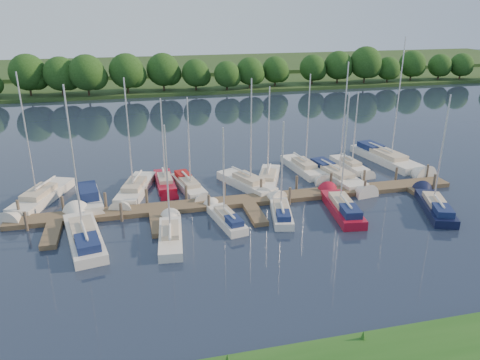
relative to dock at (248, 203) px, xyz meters
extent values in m
plane|color=#1B2537|center=(0.00, -7.31, -0.20)|extent=(260.00, 260.00, 0.00)
cube|color=brown|center=(0.00, 0.69, 0.00)|extent=(40.00, 2.00, 0.40)
cube|color=brown|center=(-16.00, -2.31, 0.00)|extent=(1.20, 4.00, 0.40)
cube|color=brown|center=(-8.00, -2.31, 0.00)|extent=(1.20, 4.00, 0.40)
cube|color=brown|center=(0.00, -2.31, 0.00)|extent=(1.20, 4.00, 0.40)
cube|color=brown|center=(8.00, -2.31, 0.00)|extent=(1.20, 4.00, 0.40)
cube|color=brown|center=(16.00, -2.31, 0.00)|extent=(1.20, 4.00, 0.40)
cylinder|color=#473D33|center=(-19.00, 1.99, 0.40)|extent=(0.24, 0.24, 2.00)
cylinder|color=#473D33|center=(-15.55, 1.99, 0.40)|extent=(0.24, 0.24, 2.00)
cylinder|color=#473D33|center=(-12.09, 1.99, 0.40)|extent=(0.24, 0.24, 2.00)
cylinder|color=#473D33|center=(-8.64, 1.99, 0.40)|extent=(0.24, 0.24, 2.00)
cylinder|color=#473D33|center=(-5.18, 1.99, 0.40)|extent=(0.24, 0.24, 2.00)
cylinder|color=#473D33|center=(-1.73, 1.99, 0.40)|extent=(0.24, 0.24, 2.00)
cylinder|color=#473D33|center=(1.73, 1.99, 0.40)|extent=(0.24, 0.24, 2.00)
cylinder|color=#473D33|center=(5.18, 1.99, 0.40)|extent=(0.24, 0.24, 2.00)
cylinder|color=#473D33|center=(8.64, 1.99, 0.40)|extent=(0.24, 0.24, 2.00)
cylinder|color=#473D33|center=(12.09, 1.99, 0.40)|extent=(0.24, 0.24, 2.00)
cylinder|color=#473D33|center=(15.55, 1.99, 0.40)|extent=(0.24, 0.24, 2.00)
cylinder|color=#473D33|center=(19.00, 1.99, 0.40)|extent=(0.24, 0.24, 2.00)
cylinder|color=#473D33|center=(-18.00, -0.61, 0.40)|extent=(0.24, 0.24, 2.00)
cylinder|color=#473D33|center=(-10.80, -0.61, 0.40)|extent=(0.24, 0.24, 2.00)
cylinder|color=#473D33|center=(-3.60, -0.61, 0.40)|extent=(0.24, 0.24, 2.00)
cylinder|color=#473D33|center=(3.60, -0.61, 0.40)|extent=(0.24, 0.24, 2.00)
cylinder|color=#473D33|center=(10.80, -0.61, 0.40)|extent=(0.24, 0.24, 2.00)
cylinder|color=#473D33|center=(18.00, -0.61, 0.40)|extent=(0.24, 0.24, 2.00)
cube|color=#213D17|center=(0.00, 67.69, 0.10)|extent=(180.00, 30.00, 0.60)
cube|color=#324C21|center=(0.00, 92.69, 0.50)|extent=(220.00, 40.00, 1.40)
cylinder|color=#38281C|center=(-28.36, 53.83, 0.85)|extent=(0.36, 0.36, 2.11)
sphere|color=#193A0F|center=(-28.36, 53.83, 3.43)|extent=(4.91, 4.91, 4.91)
sphere|color=#193A0F|center=(-27.30, 54.03, 2.72)|extent=(3.51, 3.51, 3.51)
cylinder|color=#38281C|center=(-20.25, 56.08, 0.98)|extent=(0.36, 0.36, 2.37)
sphere|color=#193A0F|center=(-20.25, 56.08, 3.87)|extent=(5.52, 5.52, 5.52)
sphere|color=#193A0F|center=(-19.06, 56.28, 3.09)|extent=(3.94, 3.94, 3.94)
cylinder|color=#38281C|center=(-14.76, 53.06, 1.12)|extent=(0.36, 0.36, 2.65)
sphere|color=#193A0F|center=(-14.76, 53.06, 4.36)|extent=(6.18, 6.18, 6.18)
sphere|color=#193A0F|center=(-13.44, 53.26, 3.48)|extent=(4.42, 4.42, 4.42)
cylinder|color=#38281C|center=(-7.98, 56.44, 1.06)|extent=(0.36, 0.36, 2.52)
sphere|color=#193A0F|center=(-7.98, 56.44, 4.13)|extent=(5.87, 5.87, 5.87)
sphere|color=#193A0F|center=(-6.72, 56.64, 3.29)|extent=(4.19, 4.19, 4.19)
cylinder|color=#38281C|center=(-2.55, 55.65, 0.80)|extent=(0.36, 0.36, 1.99)
sphere|color=#193A0F|center=(-2.55, 55.65, 3.23)|extent=(4.65, 4.65, 4.65)
sphere|color=#193A0F|center=(-1.56, 55.85, 2.57)|extent=(3.32, 3.32, 3.32)
cylinder|color=#38281C|center=(2.73, 56.27, 0.98)|extent=(0.36, 0.36, 2.37)
sphere|color=#193A0F|center=(2.73, 56.27, 3.87)|extent=(5.52, 5.52, 5.52)
sphere|color=#193A0F|center=(3.91, 56.47, 3.09)|extent=(3.94, 3.94, 3.94)
cylinder|color=#38281C|center=(9.38, 56.18, 1.13)|extent=(0.36, 0.36, 2.66)
sphere|color=#193A0F|center=(9.38, 56.18, 4.38)|extent=(6.20, 6.20, 6.20)
sphere|color=#193A0F|center=(10.70, 56.38, 3.49)|extent=(4.43, 4.43, 4.43)
cylinder|color=#38281C|center=(16.19, 55.83, 1.14)|extent=(0.36, 0.36, 2.68)
sphere|color=#193A0F|center=(16.19, 55.83, 4.42)|extent=(6.26, 6.26, 6.26)
sphere|color=#193A0F|center=(17.54, 56.03, 3.53)|extent=(4.47, 4.47, 4.47)
cylinder|color=#38281C|center=(21.66, 54.04, 1.11)|extent=(0.36, 0.36, 2.62)
sphere|color=#193A0F|center=(21.66, 54.04, 4.32)|extent=(6.12, 6.12, 6.12)
sphere|color=#193A0F|center=(22.98, 54.24, 3.44)|extent=(4.37, 4.37, 4.37)
cylinder|color=#38281C|center=(26.95, 53.46, 0.89)|extent=(0.36, 0.36, 2.17)
sphere|color=#193A0F|center=(26.95, 53.46, 3.54)|extent=(5.07, 5.07, 5.07)
sphere|color=#193A0F|center=(28.04, 53.66, 2.82)|extent=(3.62, 3.62, 3.62)
cylinder|color=#38281C|center=(33.60, 54.22, 0.82)|extent=(0.36, 0.36, 2.03)
sphere|color=#193A0F|center=(33.60, 54.22, 3.30)|extent=(4.74, 4.74, 4.74)
sphere|color=#193A0F|center=(34.62, 54.42, 2.62)|extent=(3.38, 3.38, 3.38)
cylinder|color=#38281C|center=(40.51, 54.07, 1.23)|extent=(0.36, 0.36, 2.86)
sphere|color=#193A0F|center=(40.51, 54.07, 4.72)|extent=(6.67, 6.67, 6.67)
sphere|color=#193A0F|center=(41.94, 54.27, 3.77)|extent=(4.77, 4.77, 4.77)
cylinder|color=#38281C|center=(46.85, 54.20, 1.16)|extent=(0.36, 0.36, 2.71)
sphere|color=#193A0F|center=(46.85, 54.20, 4.47)|extent=(6.33, 6.33, 6.33)
sphere|color=#193A0F|center=(48.20, 54.40, 3.57)|extent=(4.52, 4.52, 4.52)
cylinder|color=#38281C|center=(52.88, 55.15, 1.08)|extent=(0.36, 0.36, 2.57)
sphere|color=#193A0F|center=(52.88, 55.15, 4.22)|extent=(5.99, 5.99, 5.99)
sphere|color=#193A0F|center=(54.16, 55.35, 3.36)|extent=(4.28, 4.28, 4.28)
cylinder|color=#38281C|center=(58.31, 56.52, 0.93)|extent=(0.36, 0.36, 2.27)
sphere|color=#193A0F|center=(58.31, 56.52, 3.71)|extent=(5.29, 5.29, 5.29)
sphere|color=#193A0F|center=(59.44, 56.72, 2.95)|extent=(3.78, 3.78, 3.78)
cylinder|color=#38281C|center=(64.22, 53.10, 1.01)|extent=(0.36, 0.36, 2.42)
sphere|color=#193A0F|center=(64.22, 53.10, 3.98)|extent=(5.66, 5.66, 5.66)
sphere|color=#193A0F|center=(65.43, 53.30, 3.17)|extent=(4.04, 4.04, 4.04)
cube|color=silver|center=(-17.71, 5.44, -0.05)|extent=(5.03, 8.21, 1.24)
cone|color=silver|center=(-19.20, 1.76, -0.05)|extent=(2.07, 3.00, 1.11)
cube|color=#B8A78D|center=(-17.86, 5.07, 0.76)|extent=(2.89, 3.94, 0.56)
cylinder|color=silver|center=(-18.01, 4.71, 5.96)|extent=(0.12, 0.12, 10.73)
cylinder|color=silver|center=(-17.42, 6.18, 1.21)|extent=(1.43, 3.36, 0.10)
cylinder|color=silver|center=(-17.42, 6.18, 1.21)|extent=(1.37, 3.03, 0.20)
cube|color=silver|center=(-13.58, 3.86, -0.05)|extent=(2.76, 5.97, 1.09)
cone|color=silver|center=(-13.14, 1.02, -0.05)|extent=(1.20, 1.85, 0.95)
cube|color=#16224E|center=(-13.58, 3.86, 0.84)|extent=(1.99, 3.36, 0.99)
cube|color=silver|center=(-9.48, 5.49, -0.05)|extent=(4.15, 7.71, 1.17)
cone|color=silver|center=(-10.56, 1.94, -0.05)|extent=(1.75, 2.79, 1.04)
cube|color=#B8A78D|center=(-9.59, 5.14, 0.70)|extent=(2.46, 3.65, 0.53)
cylinder|color=silver|center=(-9.70, 4.78, 5.55)|extent=(0.12, 0.12, 10.02)
cylinder|color=silver|center=(-9.27, 6.20, 1.12)|extent=(1.07, 3.23, 0.10)
cylinder|color=silver|center=(-9.27, 6.20, 1.12)|extent=(1.06, 2.90, 0.20)
cube|color=maroon|center=(-6.67, 6.75, -0.05)|extent=(1.79, 5.93, 1.00)
cone|color=maroon|center=(-6.60, 3.80, -0.05)|extent=(0.87, 2.08, 0.83)
cube|color=#B8A78D|center=(-6.66, 6.45, 0.57)|extent=(1.30, 2.68, 0.45)
cylinder|color=silver|center=(-6.66, 6.16, 4.42)|extent=(0.12, 0.12, 7.96)
cylinder|color=silver|center=(-6.68, 7.34, 0.94)|extent=(0.16, 2.66, 0.10)
cylinder|color=silver|center=(-6.68, 7.34, 0.94)|extent=(0.25, 2.36, 0.20)
cube|color=silver|center=(-4.56, 5.11, -0.05)|extent=(2.81, 6.34, 1.02)
cone|color=silver|center=(-3.99, 2.10, -0.05)|extent=(1.24, 2.27, 0.86)
cube|color=#B8A78D|center=(-4.50, 4.81, 0.58)|extent=(1.77, 2.95, 0.46)
cube|color=maroon|center=(-4.87, 6.79, 0.68)|extent=(1.52, 2.03, 0.51)
cylinder|color=silver|center=(-4.44, 4.50, 4.58)|extent=(0.12, 0.12, 8.27)
cylinder|color=silver|center=(-4.67, 5.71, 0.95)|extent=(0.61, 2.73, 0.10)
cylinder|color=silver|center=(-4.67, 5.71, 0.95)|extent=(0.65, 2.45, 0.20)
cube|color=silver|center=(0.91, 4.36, -0.05)|extent=(4.67, 7.37, 1.25)
cone|color=silver|center=(2.32, 1.07, -0.05)|extent=(1.91, 2.70, 1.00)
cube|color=#B8A78D|center=(1.05, 4.03, 0.76)|extent=(2.65, 3.55, 0.57)
cylinder|color=silver|center=(1.19, 3.70, 5.43)|extent=(0.12, 0.12, 9.67)
cylinder|color=silver|center=(0.62, 5.02, 1.22)|extent=(1.36, 3.00, 0.10)
cylinder|color=silver|center=(0.62, 5.02, 1.22)|extent=(1.31, 2.71, 0.20)
cube|color=silver|center=(3.46, 5.39, -0.05)|extent=(4.25, 6.79, 0.97)
cone|color=silver|center=(2.18, 2.36, -0.05)|extent=(1.74, 2.48, 0.92)
cube|color=#B8A78D|center=(3.33, 5.09, 0.55)|extent=(2.42, 3.27, 0.44)
cylinder|color=silver|center=(3.20, 4.79, 4.87)|extent=(0.12, 0.12, 8.90)
cylinder|color=silver|center=(3.71, 6.00, 0.90)|extent=(1.24, 2.77, 0.10)
cylinder|color=silver|center=(3.71, 6.00, 0.90)|extent=(1.20, 2.51, 0.20)
cube|color=silver|center=(7.88, 7.52, -0.05)|extent=(2.71, 7.17, 1.18)
cone|color=silver|center=(8.26, 4.04, -0.05)|extent=(1.24, 2.54, 0.98)
cube|color=#B8A78D|center=(7.91, 7.17, 0.71)|extent=(1.81, 3.29, 0.54)
cylinder|color=silver|center=(7.95, 6.83, 5.28)|extent=(0.12, 0.12, 9.45)
cylinder|color=silver|center=(7.80, 8.22, 1.14)|extent=(0.44, 3.14, 0.10)
cylinder|color=silver|center=(7.80, 8.22, 1.14)|extent=(0.50, 2.81, 0.20)
cube|color=silver|center=(10.15, 4.41, -0.05)|extent=(3.59, 8.37, 1.12)
cone|color=silver|center=(10.83, 0.42, -0.05)|extent=(1.59, 2.99, 1.13)
cube|color=#B8A78D|center=(10.22, 4.02, 0.67)|extent=(2.29, 3.88, 0.51)
cube|color=#16224E|center=(9.78, 6.65, 0.77)|extent=(1.97, 2.66, 0.56)
cylinder|color=silver|center=(10.29, 3.62, 5.98)|extent=(0.12, 0.12, 10.94)
cylinder|color=silver|center=(10.02, 5.21, 1.08)|extent=(0.71, 3.61, 0.10)
cylinder|color=silver|center=(10.02, 5.21, 1.08)|extent=(0.74, 3.23, 0.20)
cube|color=silver|center=(13.05, 7.15, -0.05)|extent=(2.14, 5.77, 0.99)
cone|color=silver|center=(13.34, 4.35, -0.05)|extent=(0.98, 2.04, 0.79)
cube|color=#B8A78D|center=(13.08, 6.87, 0.57)|extent=(1.43, 2.64, 0.45)
cylinder|color=silver|center=(13.11, 6.59, 4.24)|extent=(0.12, 0.12, 7.61)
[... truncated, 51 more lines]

